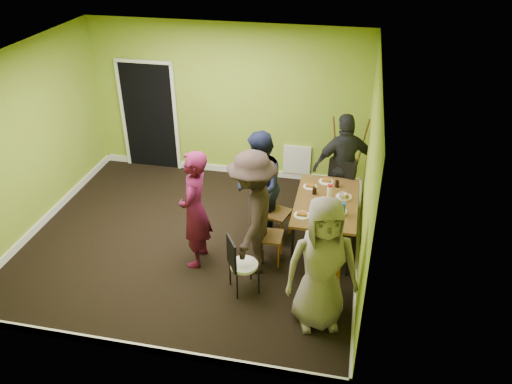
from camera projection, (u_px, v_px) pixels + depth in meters
ground at (193, 239)px, 7.69m from camera, size 5.00×5.00×0.00m
room_walls at (188, 182)px, 7.23m from camera, size 5.04×4.54×2.82m
dining_table at (326, 204)px, 7.26m from camera, size 0.90×1.50×0.75m
chair_left_far at (271, 207)px, 7.52m from camera, size 0.48×0.48×0.94m
chair_left_near at (264, 231)px, 7.03m from camera, size 0.38×0.37×0.89m
chair_back_end at (341, 179)px, 7.88m from camera, size 0.50×0.56×1.02m
chair_front_end at (322, 269)px, 6.19m from camera, size 0.48×0.48×1.02m
chair_bentwood at (240, 262)px, 6.47m from camera, size 0.46×0.45×0.85m
easel at (347, 157)px, 8.45m from camera, size 0.61×0.57×1.51m
plate_near_left at (310, 187)px, 7.58m from camera, size 0.21×0.21×0.01m
plate_near_right at (302, 215)px, 6.90m from camera, size 0.23×0.23×0.01m
plate_far_back at (326, 182)px, 7.72m from camera, size 0.23×0.23×0.01m
plate_far_front at (321, 223)px, 6.74m from camera, size 0.21×0.21×0.01m
plate_wall_back at (344, 197)px, 7.33m from camera, size 0.23×0.23×0.01m
plate_wall_front at (339, 211)px, 6.99m from camera, size 0.21×0.21×0.01m
thermos at (329, 194)px, 7.18m from camera, size 0.07×0.07×0.24m
blue_bottle at (343, 209)px, 6.86m from camera, size 0.07×0.07×0.20m
orange_bottle at (326, 194)px, 7.32m from camera, size 0.03×0.03×0.08m
glass_mid at (314, 191)px, 7.39m from camera, size 0.06×0.06×0.10m
glass_back at (337, 184)px, 7.56m from camera, size 0.06×0.06×0.11m
glass_front at (330, 220)px, 6.73m from camera, size 0.07×0.07×0.10m
cup_a at (317, 203)px, 7.09m from camera, size 0.14×0.14×0.11m
cup_b at (343, 197)px, 7.24m from camera, size 0.11×0.11×0.10m
person_standing at (195, 210)px, 6.81m from camera, size 0.43×0.65×1.75m
person_left_far at (259, 186)px, 7.40m from camera, size 0.83×0.96×1.70m
person_left_near at (253, 214)px, 6.67m from camera, size 0.72×1.19×1.81m
person_back_end at (344, 165)px, 7.94m from camera, size 1.10×0.77×1.74m
person_front_end at (322, 265)px, 5.78m from camera, size 0.98×0.77×1.76m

